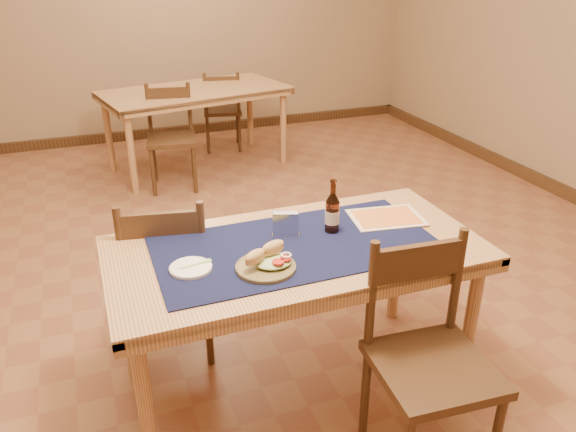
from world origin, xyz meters
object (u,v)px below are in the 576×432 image
object	(u,v)px
chair_main_near	(428,356)
beer_bottle	(332,213)
main_table	(296,263)
sandwich_plate	(267,263)
chair_main_far	(168,273)
back_table	(195,98)
napkin_holder	(286,224)

from	to	relation	value
chair_main_near	beer_bottle	bearing A→B (deg)	101.86
main_table	sandwich_plate	distance (m)	0.25
main_table	chair_main_near	bearing A→B (deg)	-59.22
chair_main_far	sandwich_plate	size ratio (longest dim) A/B	3.72
main_table	back_table	distance (m)	3.18
main_table	chair_main_far	distance (m)	0.70
back_table	chair_main_far	world-z (taller)	chair_main_far
beer_bottle	sandwich_plate	bearing A→B (deg)	-151.03
back_table	chair_main_far	size ratio (longest dim) A/B	1.99
main_table	chair_main_near	distance (m)	0.67
main_table	beer_bottle	size ratio (longest dim) A/B	6.53
main_table	chair_main_near	xyz separation A→B (m)	(0.33, -0.55, -0.18)
back_table	chair_main_near	distance (m)	3.73
chair_main_near	sandwich_plate	bearing A→B (deg)	140.72
sandwich_plate	napkin_holder	xyz separation A→B (m)	(0.17, 0.25, 0.03)
back_table	beer_bottle	distance (m)	3.11
back_table	chair_main_far	bearing A→B (deg)	-105.13
back_table	sandwich_plate	world-z (taller)	sandwich_plate
back_table	napkin_holder	xyz separation A→B (m)	(-0.25, -3.06, 0.14)
back_table	sandwich_plate	xyz separation A→B (m)	(-0.42, -3.31, 0.11)
napkin_holder	chair_main_far	bearing A→B (deg)	145.25
chair_main_far	sandwich_plate	xyz separation A→B (m)	(0.32, -0.59, 0.31)
main_table	back_table	world-z (taller)	same
back_table	napkin_holder	bearing A→B (deg)	-94.59
chair_main_near	napkin_holder	xyz separation A→B (m)	(-0.34, 0.66, 0.32)
chair_main_far	napkin_holder	distance (m)	0.69
chair_main_far	chair_main_near	world-z (taller)	chair_main_near
napkin_holder	beer_bottle	bearing A→B (deg)	-10.30
main_table	napkin_holder	size ratio (longest dim) A/B	12.24
chair_main_far	beer_bottle	distance (m)	0.88
back_table	napkin_holder	world-z (taller)	napkin_holder
main_table	chair_main_far	xyz separation A→B (m)	(-0.50, 0.45, -0.20)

